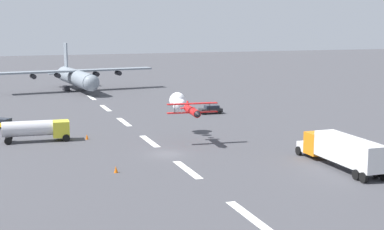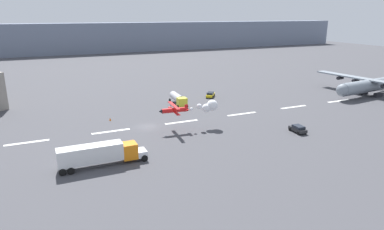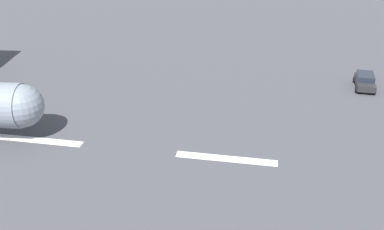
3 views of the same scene
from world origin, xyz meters
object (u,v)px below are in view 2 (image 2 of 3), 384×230
Objects in this scene: semi_truck_orange at (100,154)px; airport_staff_sedan at (210,94)px; traffic_cone_near at (110,119)px; stunt_biplane_red at (201,107)px; followme_car_yellow at (298,129)px; cargo_transport_plane at (368,85)px; fuel_tanker_truck at (178,99)px; traffic_cone_far at (185,110)px.

semi_truck_orange reaches higher than airport_staff_sedan.
airport_staff_sedan is 33.69m from traffic_cone_near.
stunt_biplane_red reaches higher than followme_car_yellow.
fuel_tanker_truck is (-55.42, 13.40, -1.55)m from cargo_transport_plane.
cargo_transport_plane reaches higher than traffic_cone_near.
followme_car_yellow is (-41.10, -17.62, -2.48)m from cargo_transport_plane.
fuel_tanker_truck is at bearing 82.57° from traffic_cone_far.
cargo_transport_plane is 56.76m from traffic_cone_far.
fuel_tanker_truck is 6.80m from traffic_cone_far.
traffic_cone_far is at bearing 121.88° from followme_car_yellow.
followme_car_yellow is (17.06, -11.13, -3.78)m from stunt_biplane_red.
airport_staff_sedan is at bearing 42.95° from semi_truck_orange.
followme_car_yellow reaches higher than traffic_cone_far.
followme_car_yellow is at bearing -0.12° from semi_truck_orange.
traffic_cone_far is at bearing -139.30° from airport_staff_sedan.
stunt_biplane_red is at bearing 146.88° from followme_car_yellow.
cargo_transport_plane is at bearing 6.37° from stunt_biplane_red.
fuel_tanker_truck is (26.02, 30.93, -0.38)m from semi_truck_orange.
fuel_tanker_truck reaches higher than traffic_cone_far.
semi_truck_orange is at bearing -137.05° from airport_staff_sedan.
stunt_biplane_red is at bearing -121.24° from airport_staff_sedan.
semi_truck_orange is at bearing -167.85° from cargo_transport_plane.
cargo_transport_plane is 9.00× the size of followme_car_yellow.
traffic_cone_far is at bearing 81.95° from stunt_biplane_red.
traffic_cone_near is at bearing 75.28° from semi_truck_orange.
airport_staff_sedan is (38.08, 35.45, -1.31)m from semi_truck_orange.
airport_staff_sedan is 5.94× the size of traffic_cone_near.
followme_car_yellow is at bearing -65.22° from fuel_tanker_truck.
stunt_biplane_red reaches higher than traffic_cone_near.
traffic_cone_near is at bearing 144.51° from followme_car_yellow.
cargo_transport_plane is 49.29× the size of traffic_cone_near.
cargo_transport_plane reaches higher than stunt_biplane_red.
fuel_tanker_truck is at bearing 82.16° from stunt_biplane_red.
stunt_biplane_red is 20.28m from fuel_tanker_truck.
semi_truck_orange reaches higher than fuel_tanker_truck.
followme_car_yellow is (40.34, -0.08, -1.31)m from semi_truck_orange.
airport_staff_sedan is 17.05m from traffic_cone_far.
semi_truck_orange reaches higher than followme_car_yellow.
traffic_cone_near is 1.00× the size of traffic_cone_far.
traffic_cone_near is (-19.67, -6.78, -1.37)m from fuel_tanker_truck.
traffic_cone_far is at bearing -97.43° from fuel_tanker_truck.
fuel_tanker_truck reaches higher than traffic_cone_near.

